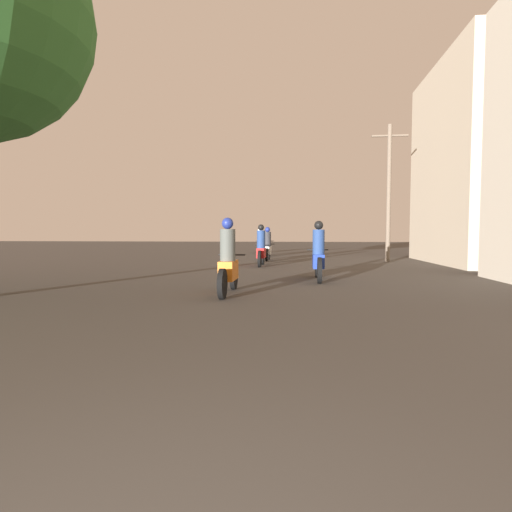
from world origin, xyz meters
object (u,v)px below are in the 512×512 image
(motorcycle_red, at_px, (261,250))
(motorcycle_black, at_px, (259,243))
(motorcycle_orange, at_px, (228,264))
(motorcycle_silver, at_px, (268,245))
(utility_pole_far, at_px, (389,190))
(motorcycle_white, at_px, (268,247))
(motorcycle_blue, at_px, (318,257))
(building_right_far, at_px, (497,163))

(motorcycle_red, xyz_separation_m, motorcycle_black, (-1.14, 10.60, -0.02))
(motorcycle_orange, distance_m, motorcycle_silver, 14.50)
(motorcycle_black, xyz_separation_m, utility_pole_far, (6.64, -7.51, 2.61))
(utility_pole_far, bearing_deg, motorcycle_white, 179.35)
(motorcycle_blue, distance_m, motorcycle_black, 15.55)
(motorcycle_blue, height_order, motorcycle_red, motorcycle_red)
(motorcycle_orange, bearing_deg, motorcycle_silver, 90.81)
(motorcycle_red, relative_size, motorcycle_white, 1.05)
(motorcycle_orange, height_order, motorcycle_blue, motorcycle_blue)
(motorcycle_red, bearing_deg, utility_pole_far, 24.70)
(motorcycle_blue, height_order, motorcycle_silver, motorcycle_blue)
(motorcycle_blue, xyz_separation_m, motorcycle_white, (-2.02, 7.78, -0.02))
(motorcycle_black, bearing_deg, motorcycle_silver, -68.59)
(motorcycle_white, relative_size, motorcycle_silver, 0.88)
(motorcycle_silver, bearing_deg, motorcycle_black, 109.19)
(motorcycle_blue, distance_m, motorcycle_red, 5.05)
(motorcycle_orange, relative_size, motorcycle_silver, 0.93)
(motorcycle_black, bearing_deg, building_right_far, -29.54)
(motorcycle_orange, relative_size, motorcycle_red, 1.02)
(motorcycle_red, height_order, motorcycle_silver, motorcycle_red)
(motorcycle_white, distance_m, building_right_far, 10.37)
(motorcycle_silver, bearing_deg, motorcycle_blue, -73.07)
(motorcycle_blue, height_order, motorcycle_black, motorcycle_blue)
(motorcycle_blue, bearing_deg, building_right_far, 32.41)
(motorcycle_silver, relative_size, building_right_far, 0.25)
(motorcycle_orange, bearing_deg, motorcycle_black, 93.20)
(motorcycle_silver, bearing_deg, motorcycle_white, -79.78)
(motorcycle_red, bearing_deg, motorcycle_silver, 87.85)
(motorcycle_blue, xyz_separation_m, motorcycle_silver, (-2.33, 11.76, -0.01))
(motorcycle_orange, distance_m, building_right_far, 14.13)
(motorcycle_blue, distance_m, utility_pole_far, 8.85)
(motorcycle_black, relative_size, building_right_far, 0.22)
(motorcycle_orange, bearing_deg, motorcycle_red, 89.65)
(motorcycle_black, height_order, utility_pole_far, utility_pole_far)
(motorcycle_blue, bearing_deg, motorcycle_white, 94.95)
(motorcycle_orange, relative_size, motorcycle_black, 1.05)
(utility_pole_far, bearing_deg, building_right_far, -10.84)
(motorcycle_blue, relative_size, motorcycle_silver, 1.03)
(motorcycle_orange, distance_m, motorcycle_black, 18.00)
(motorcycle_white, height_order, utility_pole_far, utility_pole_far)
(motorcycle_orange, height_order, utility_pole_far, utility_pole_far)
(motorcycle_red, height_order, building_right_far, building_right_far)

